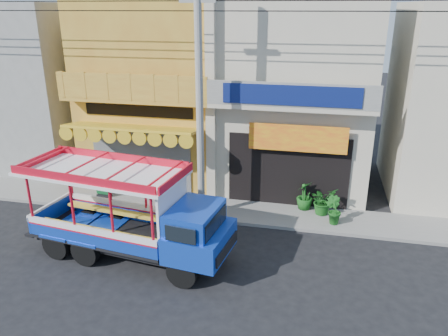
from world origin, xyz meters
The scene contains 12 objects.
ground centered at (0.00, 0.00, 0.00)m, with size 90.00×90.00×0.00m, color black.
sidewalk centered at (0.00, 4.00, 0.06)m, with size 30.00×2.00×0.12m, color slate.
shophouse_left centered at (-4.00, 7.96, 4.11)m, with size 6.00×7.50×8.24m.
shophouse_right centered at (2.00, 7.96, 4.11)m, with size 6.00×6.75×8.24m.
party_pilaster centered at (-1.00, 4.85, 4.00)m, with size 0.35×0.30×8.00m, color beige.
filler_building_left centered at (-11.00, 8.00, 3.80)m, with size 6.00×6.00×7.60m, color gray.
utility_pole centered at (-0.85, 3.30, 5.03)m, with size 28.00×0.26×9.00m.
songthaew_truck centered at (-1.99, 0.13, 1.46)m, with size 6.71×2.93×3.03m.
green_sign centered at (-5.36, 4.07, 0.54)m, with size 0.65×0.34×0.99m.
potted_plant_a centered at (3.38, 4.39, 0.65)m, with size 0.95×0.82×1.05m, color #185519.
potted_plant_b centered at (3.76, 3.68, 0.63)m, with size 0.56×0.45×1.02m, color #185519.
potted_plant_c centered at (2.71, 4.67, 0.67)m, with size 0.62×0.62×1.11m, color #185519.
Camera 1 is at (3.02, -10.85, 7.42)m, focal length 35.00 mm.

